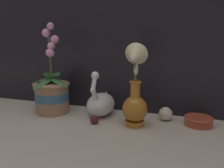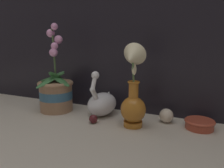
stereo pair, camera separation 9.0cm
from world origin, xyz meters
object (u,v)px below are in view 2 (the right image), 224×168
Objects in this scene: swan_figurine at (102,103)px; amber_dish at (200,123)px; orchid_potted_plant at (56,91)px; blue_vase at (133,95)px; glass_sphere at (166,116)px.

swan_figurine is 0.41m from amber_dish.
orchid_potted_plant is 0.24m from swan_figurine.
orchid_potted_plant is at bearing -176.26° from amber_dish.
swan_figurine reaches higher than amber_dish.
blue_vase reaches higher than swan_figurine.
swan_figurine reaches higher than glass_sphere.
amber_dish is at bearing 20.03° from blue_vase.
blue_vase is 5.62× the size of glass_sphere.
glass_sphere is at bearing 6.50° from orchid_potted_plant.
blue_vase reaches higher than glass_sphere.
orchid_potted_plant reaches higher than swan_figurine.
orchid_potted_plant is 1.26× the size of blue_vase.
blue_vase reaches higher than amber_dish.
glass_sphere is at bearing 43.07° from blue_vase.
orchid_potted_plant is at bearing -173.50° from glass_sphere.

